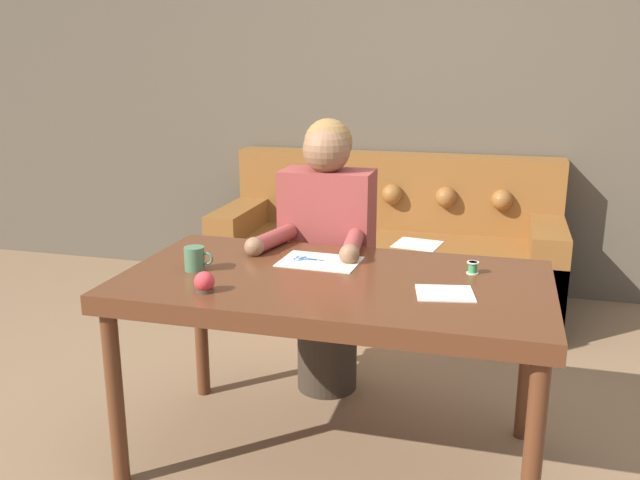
% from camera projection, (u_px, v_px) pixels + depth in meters
% --- Properties ---
extents(ground_plane, '(16.00, 16.00, 0.00)m').
position_uv_depth(ground_plane, '(367.00, 457.00, 2.66)').
color(ground_plane, '#846647').
extents(wall_back, '(8.00, 0.06, 2.60)m').
position_uv_depth(wall_back, '(437.00, 92.00, 4.34)').
color(wall_back, brown).
rests_on(wall_back, ground_plane).
extents(dining_table, '(1.55, 0.84, 0.75)m').
position_uv_depth(dining_table, '(334.00, 295.00, 2.48)').
color(dining_table, '#562D19').
rests_on(dining_table, ground_plane).
extents(couch, '(2.08, 0.84, 0.92)m').
position_uv_depth(couch, '(388.00, 253.00, 4.27)').
color(couch, brown).
rests_on(couch, ground_plane).
extents(person, '(0.47, 0.57, 1.27)m').
position_uv_depth(person, '(327.00, 257.00, 3.06)').
color(person, '#33281E').
rests_on(person, ground_plane).
extents(pattern_paper_main, '(0.32, 0.24, 0.00)m').
position_uv_depth(pattern_paper_main, '(320.00, 262.00, 2.64)').
color(pattern_paper_main, beige).
rests_on(pattern_paper_main, dining_table).
extents(pattern_paper_offcut, '(0.22, 0.20, 0.00)m').
position_uv_depth(pattern_paper_offcut, '(445.00, 293.00, 2.29)').
color(pattern_paper_offcut, beige).
rests_on(pattern_paper_offcut, dining_table).
extents(scissors, '(0.22, 0.08, 0.01)m').
position_uv_depth(scissors, '(311.00, 260.00, 2.66)').
color(scissors, silver).
rests_on(scissors, dining_table).
extents(mug, '(0.11, 0.08, 0.09)m').
position_uv_depth(mug, '(195.00, 259.00, 2.53)').
color(mug, '#47704C').
rests_on(mug, dining_table).
extents(thread_spool, '(0.04, 0.04, 0.05)m').
position_uv_depth(thread_spool, '(473.00, 268.00, 2.49)').
color(thread_spool, '#338C4C').
rests_on(thread_spool, dining_table).
extents(pin_cushion, '(0.07, 0.07, 0.07)m').
position_uv_depth(pin_cushion, '(204.00, 283.00, 2.30)').
color(pin_cushion, '#4C3828').
rests_on(pin_cushion, dining_table).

